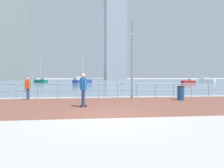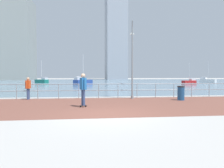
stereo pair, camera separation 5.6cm
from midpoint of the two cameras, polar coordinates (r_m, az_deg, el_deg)
The scene contains 14 objects.
ground at distance 48.25m, azimuth -5.96°, elevation 0.31°, with size 220.00×220.00×0.00m, color #ADAAA5.
brick_paving at distance 11.28m, azimuth -2.89°, elevation -5.78°, with size 28.00×7.15×0.01m, color brown.
harbor_water at distance 59.74m, azimuth -6.14°, elevation 0.67°, with size 180.00×88.00×0.00m, color slate.
waterfront_railing at distance 14.76m, azimuth -3.86°, elevation -1.12°, with size 25.25×0.06×1.04m.
lamppost at distance 14.68m, azimuth 5.45°, elevation 7.83°, with size 0.37×0.81×5.45m.
skateboarder at distance 10.52m, azimuth -8.07°, elevation -0.80°, with size 0.41×0.54×1.70m.
bystander at distance 14.92m, azimuth -22.28°, elevation -0.68°, with size 0.29×0.56×1.49m.
trash_bin at distance 14.15m, azimuth 18.32°, elevation -2.37°, with size 0.46×0.46×0.93m.
sailboat_yellow at distance 57.54m, azimuth 24.56°, elevation 0.93°, with size 3.11×3.79×5.33m.
sailboat_gray at distance 39.37m, azimuth -8.33°, elevation 0.67°, with size 3.65×3.91×5.74m.
sailboat_white at distance 45.03m, azimuth 20.33°, elevation 0.59°, with size 3.31×1.98×4.45m.
sailboat_navy at distance 49.90m, azimuth -18.98°, elevation 0.83°, with size 3.50×3.32×5.18m.
tower_brick at distance 110.78m, azimuth 0.76°, elevation 13.81°, with size 10.11×15.99×49.48m.
tower_concrete at distance 95.56m, azimuth -25.77°, elevation 11.00°, with size 15.14×13.41×34.80m.
Camera 1 is at (-0.80, -8.22, 1.56)m, focal length 33.17 mm.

